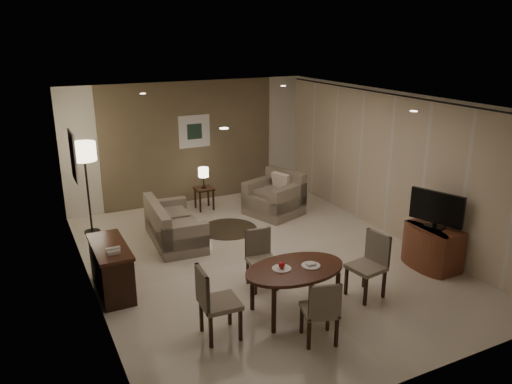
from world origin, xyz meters
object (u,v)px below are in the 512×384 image
dining_table (294,290)px  sofa (175,222)px  side_table (204,198)px  chair_far (262,261)px  console_desk (112,269)px  armchair (274,194)px  tv_cabinet (433,247)px  chair_left (220,302)px  chair_right (366,266)px  chair_near (319,309)px  floor_lamp (88,189)px

dining_table → sofa: sofa is taller
dining_table → side_table: dining_table is taller
chair_far → side_table: size_ratio=1.80×
console_desk → armchair: (3.73, 1.83, 0.07)m
tv_cabinet → sofa: 4.51m
armchair → side_table: armchair is taller
chair_left → chair_right: 2.28m
chair_left → armchair: chair_left is taller
chair_near → side_table: bearing=-78.0°
chair_left → console_desk: bearing=32.7°
tv_cabinet → sofa: size_ratio=0.55×
console_desk → chair_right: (3.28, -1.78, 0.10)m
floor_lamp → chair_left: bearing=-78.1°
dining_table → chair_near: bearing=-95.0°
console_desk → chair_near: 3.17m
tv_cabinet → console_desk: bearing=162.9°
dining_table → side_table: 4.50m
sofa → floor_lamp: (-1.31, 1.15, 0.51)m
console_desk → chair_near: (2.07, -2.40, 0.06)m
armchair → floor_lamp: bearing=-120.2°
floor_lamp → side_table: bearing=6.5°
tv_cabinet → armchair: 3.53m
chair_far → sofa: 2.33m
chair_left → chair_right: (2.28, -0.01, -0.01)m
chair_near → tv_cabinet: bearing=-145.3°
tv_cabinet → sofa: sofa is taller
dining_table → armchair: armchair is taller
tv_cabinet → sofa: (-3.48, 2.87, 0.03)m
chair_right → side_table: 4.64m
chair_far → tv_cabinet: bearing=-6.0°
chair_near → armchair: size_ratio=0.87×
chair_left → side_table: chair_left is taller
chair_far → sofa: (-0.65, 2.24, -0.06)m
dining_table → sofa: (-0.72, 3.06, 0.05)m
sofa → side_table: 1.81m
side_table → armchair: bearing=-38.6°
console_desk → chair_far: chair_far is taller
chair_right → armchair: 3.64m
chair_right → sofa: 3.66m
armchair → tv_cabinet: bearing=-0.3°
console_desk → chair_right: 3.74m
console_desk → sofa: (1.41, 1.37, 0.01)m
console_desk → floor_lamp: floor_lamp is taller
dining_table → chair_near: size_ratio=1.64×
chair_left → armchair: 4.52m
chair_right → sofa: (-1.87, 3.15, -0.09)m
side_table → chair_far: bearing=-97.2°
console_desk → side_table: size_ratio=2.47×
console_desk → armchair: size_ratio=1.19×
tv_cabinet → chair_left: (-3.89, -0.27, 0.14)m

